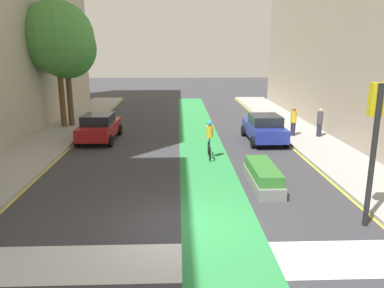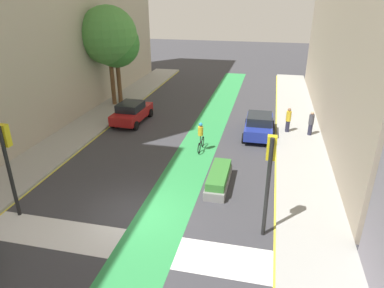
{
  "view_description": "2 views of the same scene",
  "coord_description": "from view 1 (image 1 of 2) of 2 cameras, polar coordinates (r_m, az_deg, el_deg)",
  "views": [
    {
      "loc": [
        -0.14,
        -10.55,
        5.2
      ],
      "look_at": [
        0.43,
        4.98,
        1.29
      ],
      "focal_mm": 35.59,
      "sensor_mm": 36.0,
      "label": 1
    },
    {
      "loc": [
        5.2,
        -12.01,
        9.09
      ],
      "look_at": [
        1.3,
        5.19,
        1.33
      ],
      "focal_mm": 32.42,
      "sensor_mm": 36.0,
      "label": 2
    }
  ],
  "objects": [
    {
      "name": "street_tree_far",
      "position": [
        26.71,
        -18.35,
        13.41
      ],
      "size": [
        3.9,
        3.9,
        7.02
      ],
      "color": "brown",
      "rests_on": "sidewalk_left"
    },
    {
      "name": "pedestrian_sidewalk_right_a",
      "position": [
        23.34,
        14.96,
        3.33
      ],
      "size": [
        0.34,
        0.34,
        1.71
      ],
      "color": "#262638",
      "rests_on": "sidewalk_right"
    },
    {
      "name": "car_red_left_far",
      "position": [
        22.61,
        -13.74,
        2.49
      ],
      "size": [
        2.13,
        4.25,
        1.57
      ],
      "color": "#A51919",
      "rests_on": "ground_plane"
    },
    {
      "name": "traffic_signal_near_right",
      "position": [
        12.12,
        25.63,
        2.22
      ],
      "size": [
        0.35,
        0.52,
        4.27
      ],
      "color": "black",
      "rests_on": "ground_plane"
    },
    {
      "name": "curb_stripe_right",
      "position": [
        13.27,
        26.14,
        -10.48
      ],
      "size": [
        0.16,
        60.0,
        0.01
      ],
      "primitive_type": "cube",
      "color": "yellow",
      "rests_on": "ground_plane"
    },
    {
      "name": "street_tree_near",
      "position": [
        26.45,
        -19.58,
        14.76
      ],
      "size": [
        4.66,
        4.66,
        8.06
      ],
      "color": "brown",
      "rests_on": "sidewalk_left"
    },
    {
      "name": "car_blue_right_far",
      "position": [
        22.08,
        10.77,
        2.37
      ],
      "size": [
        2.05,
        4.22,
        1.57
      ],
      "color": "navy",
      "rests_on": "ground_plane"
    },
    {
      "name": "bike_lane_paint",
      "position": [
        11.83,
        4.31,
        -11.99
      ],
      "size": [
        2.4,
        60.0,
        0.01
      ],
      "primitive_type": "cube",
      "color": "#2D8C47",
      "rests_on": "ground_plane"
    },
    {
      "name": "pedestrian_sidewalk_right_b",
      "position": [
        23.58,
        18.58,
        3.1
      ],
      "size": [
        0.34,
        0.34,
        1.66
      ],
      "color": "#262638",
      "rests_on": "sidewalk_right"
    },
    {
      "name": "crosswalk_band",
      "position": [
        10.01,
        -1.04,
        -17.18
      ],
      "size": [
        12.0,
        1.8,
        0.01
      ],
      "primitive_type": "cube",
      "color": "silver",
      "rests_on": "ground_plane"
    },
    {
      "name": "cyclist_in_lane",
      "position": [
        18.41,
        2.64,
        0.81
      ],
      "size": [
        0.32,
        1.73,
        1.86
      ],
      "color": "black",
      "rests_on": "ground_plane"
    },
    {
      "name": "ground_plane",
      "position": [
        11.77,
        -1.24,
        -12.13
      ],
      "size": [
        120.0,
        120.0,
        0.0
      ],
      "primitive_type": "plane",
      "color": "#38383D"
    },
    {
      "name": "median_planter",
      "position": [
        15.01,
        10.59,
        -4.78
      ],
      "size": [
        1.0,
        3.24,
        0.85
      ],
      "color": "slate",
      "rests_on": "ground_plane"
    }
  ]
}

